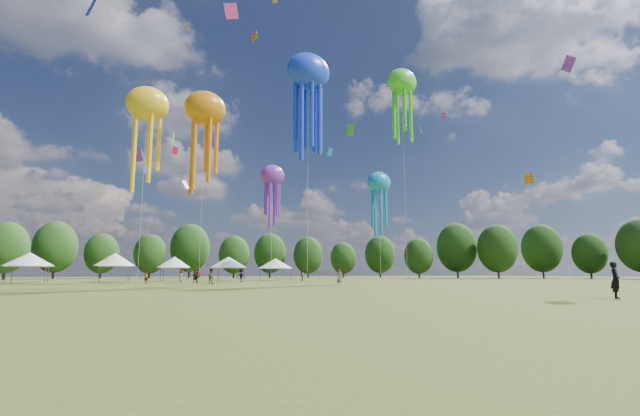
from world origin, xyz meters
name	(u,v)px	position (x,y,z in m)	size (l,w,h in m)	color
ground	(469,302)	(0.00, 0.00, 0.00)	(300.00, 300.00, 0.00)	#384416
observer_main	(615,280)	(8.26, -1.15, 0.87)	(0.64, 0.42, 1.75)	black
spectator_near	(211,277)	(-3.45, 34.92, 0.83)	(0.81, 0.63, 1.66)	gray
spectators_far	(242,276)	(2.60, 43.75, 0.84)	(24.52, 18.08, 1.89)	gray
festival_tents	(173,262)	(-4.90, 54.40, 2.89)	(40.13, 11.72, 3.97)	#47474C
show_kites	(298,115)	(6.39, 34.29, 20.57)	(40.12, 8.04, 31.67)	orange
small_kites	(221,73)	(-1.16, 43.48, 28.44)	(71.11, 62.92, 46.77)	orange
treeline	(174,241)	(-3.87, 62.51, 6.54)	(201.57, 95.24, 13.43)	#38281C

